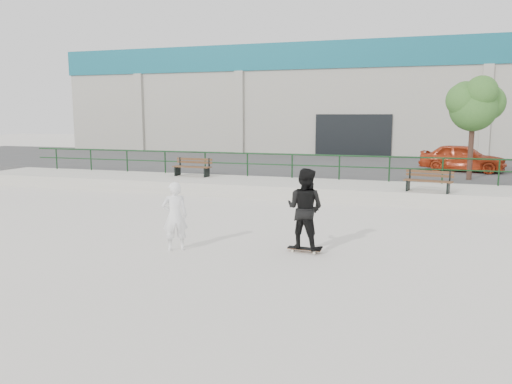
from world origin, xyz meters
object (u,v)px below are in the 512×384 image
(bench_left, at_px, (193,167))
(bench_right, at_px, (428,181))
(red_car, at_px, (462,158))
(skateboard, at_px, (304,249))
(standing_skater, at_px, (305,209))
(tree, at_px, (475,103))
(seated_skater, at_px, (175,216))

(bench_left, relative_size, bench_right, 1.04)
(red_car, bearing_deg, skateboard, 175.59)
(bench_right, distance_m, standing_skater, 7.70)
(tree, bearing_deg, skateboard, -112.41)
(tree, relative_size, skateboard, 5.30)
(skateboard, bearing_deg, red_car, 75.94)
(bench_left, relative_size, skateboard, 2.21)
(bench_right, height_order, tree, tree)
(red_car, height_order, seated_skater, red_car)
(bench_left, distance_m, standing_skater, 11.17)
(bench_left, distance_m, bench_right, 9.88)
(bench_right, xyz_separation_m, red_car, (1.69, 7.23, 0.28))
(tree, bearing_deg, bench_left, -168.49)
(seated_skater, bearing_deg, bench_right, -157.38)
(tree, distance_m, standing_skater, 12.33)
(tree, height_order, skateboard, tree)
(red_car, relative_size, standing_skater, 2.05)
(tree, bearing_deg, standing_skater, -112.41)
(tree, height_order, red_car, tree)
(tree, xyz_separation_m, red_car, (-0.04, 3.23, -2.49))
(standing_skater, relative_size, seated_skater, 1.15)
(seated_skater, bearing_deg, tree, -153.45)
(skateboard, bearing_deg, standing_skater, 30.08)
(bench_left, relative_size, tree, 0.42)
(standing_skater, distance_m, seated_skater, 3.03)
(standing_skater, bearing_deg, tree, -97.72)
(bench_right, height_order, skateboard, bench_right)
(bench_left, bearing_deg, seated_skater, -64.30)
(bench_left, distance_m, tree, 12.02)
(red_car, height_order, standing_skater, standing_skater)
(bench_left, bearing_deg, tree, 14.79)
(bench_left, bearing_deg, bench_right, -6.40)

